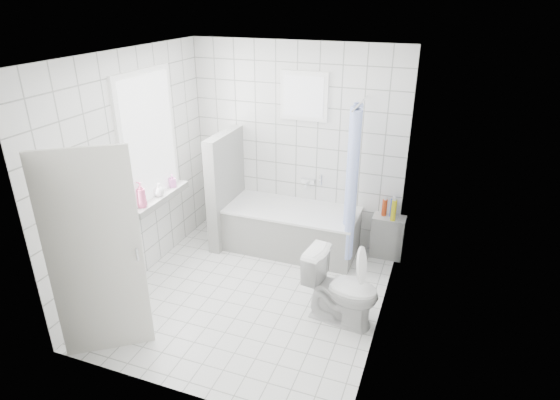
% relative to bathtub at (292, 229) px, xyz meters
% --- Properties ---
extents(ground, '(3.00, 3.00, 0.00)m').
position_rel_bathtub_xyz_m(ground, '(-0.08, -1.12, -0.29)').
color(ground, white).
rests_on(ground, ground).
extents(ceiling, '(3.00, 3.00, 0.00)m').
position_rel_bathtub_xyz_m(ceiling, '(-0.08, -1.12, 2.31)').
color(ceiling, white).
rests_on(ceiling, ground).
extents(wall_back, '(2.80, 0.02, 2.60)m').
position_rel_bathtub_xyz_m(wall_back, '(-0.08, 0.38, 1.01)').
color(wall_back, white).
rests_on(wall_back, ground).
extents(wall_front, '(2.80, 0.02, 2.60)m').
position_rel_bathtub_xyz_m(wall_front, '(-0.08, -2.62, 1.01)').
color(wall_front, white).
rests_on(wall_front, ground).
extents(wall_left, '(0.02, 3.00, 2.60)m').
position_rel_bathtub_xyz_m(wall_left, '(-1.48, -1.12, 1.01)').
color(wall_left, white).
rests_on(wall_left, ground).
extents(wall_right, '(0.02, 3.00, 2.60)m').
position_rel_bathtub_xyz_m(wall_right, '(1.32, -1.12, 1.01)').
color(wall_right, white).
rests_on(wall_right, ground).
extents(window_left, '(0.01, 0.90, 1.40)m').
position_rel_bathtub_xyz_m(window_left, '(-1.44, -0.82, 1.31)').
color(window_left, white).
rests_on(window_left, wall_left).
extents(window_back, '(0.50, 0.01, 0.50)m').
position_rel_bathtub_xyz_m(window_back, '(0.02, 0.33, 1.66)').
color(window_back, white).
rests_on(window_back, wall_back).
extents(window_sill, '(0.18, 1.02, 0.08)m').
position_rel_bathtub_xyz_m(window_sill, '(-1.39, -0.82, 0.57)').
color(window_sill, white).
rests_on(window_sill, wall_left).
extents(door, '(0.67, 0.50, 2.00)m').
position_rel_bathtub_xyz_m(door, '(-1.01, -2.37, 0.71)').
color(door, silver).
rests_on(door, ground).
extents(bathtub, '(1.69, 0.77, 0.58)m').
position_rel_bathtub_xyz_m(bathtub, '(0.00, 0.00, 0.00)').
color(bathtub, white).
rests_on(bathtub, ground).
extents(partition_wall, '(0.15, 0.85, 1.50)m').
position_rel_bathtub_xyz_m(partition_wall, '(-0.91, -0.05, 0.46)').
color(partition_wall, white).
rests_on(partition_wall, ground).
extents(tiled_ledge, '(0.40, 0.24, 0.55)m').
position_rel_bathtub_xyz_m(tiled_ledge, '(1.20, 0.25, -0.02)').
color(tiled_ledge, white).
rests_on(tiled_ledge, ground).
extents(toilet, '(0.80, 0.52, 0.77)m').
position_rel_bathtub_xyz_m(toilet, '(0.95, -1.21, 0.09)').
color(toilet, white).
rests_on(toilet, ground).
extents(curtain_rod, '(0.02, 0.80, 0.02)m').
position_rel_bathtub_xyz_m(curtain_rod, '(0.78, -0.02, 1.71)').
color(curtain_rod, silver).
rests_on(curtain_rod, wall_back).
extents(shower_curtain, '(0.14, 0.48, 1.78)m').
position_rel_bathtub_xyz_m(shower_curtain, '(0.78, -0.16, 0.81)').
color(shower_curtain, '#4863D5').
rests_on(shower_curtain, curtain_rod).
extents(tub_faucet, '(0.18, 0.06, 0.06)m').
position_rel_bathtub_xyz_m(tub_faucet, '(0.10, 0.33, 0.56)').
color(tub_faucet, silver).
rests_on(tub_faucet, wall_back).
extents(sill_bottles, '(0.15, 0.74, 0.30)m').
position_rel_bathtub_xyz_m(sill_bottles, '(-1.38, -0.98, 0.73)').
color(sill_bottles, pink).
rests_on(sill_bottles, window_sill).
extents(ledge_bottles, '(0.19, 0.17, 0.27)m').
position_rel_bathtub_xyz_m(ledge_bottles, '(1.20, 0.25, 0.38)').
color(ledge_bottles, yellow).
rests_on(ledge_bottles, tiled_ledge).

